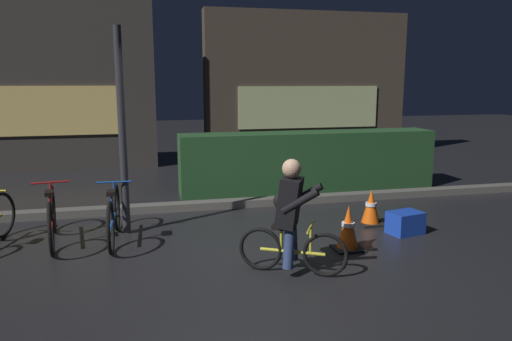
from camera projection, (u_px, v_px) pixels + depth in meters
The scene contains 12 objects.
ground_plane at pixel (251, 254), 5.78m from camera, with size 40.00×40.00×0.00m, color black.
sidewalk_curb at pixel (222, 204), 7.88m from camera, with size 12.00×0.24×0.12m, color #56544F.
hedge_row at pixel (309, 161), 9.05m from camera, with size 4.80×0.70×1.10m, color #214723.
storefront_left at pixel (31, 84), 10.83m from camera, with size 5.42×0.54×3.92m.
storefront_right at pixel (307, 86), 13.03m from camera, with size 5.52×0.54×3.82m.
street_post at pixel (122, 133), 6.35m from camera, with size 0.10×0.10×2.73m, color #2D2D33.
parked_bike_left_mid at pixel (52, 217), 6.11m from camera, with size 0.46×1.62×0.75m.
parked_bike_center_left at pixel (114, 216), 6.19m from camera, with size 0.46×1.60×0.74m.
traffic_cone_near at pixel (348, 228), 5.91m from camera, with size 0.36×0.36×0.55m.
traffic_cone_far at pixel (371, 208), 6.94m from camera, with size 0.36×0.36×0.52m.
blue_crate at pixel (405, 223), 6.54m from camera, with size 0.44×0.32×0.30m, color #193DB7.
cyclist at pixel (291, 216), 5.13m from camera, with size 1.07×0.67×1.25m.
Camera 1 is at (-1.20, -5.37, 2.05)m, focal length 33.98 mm.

